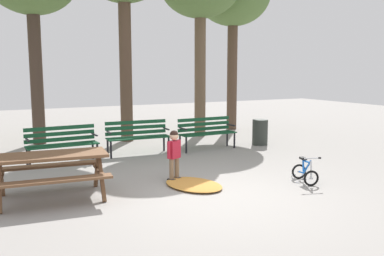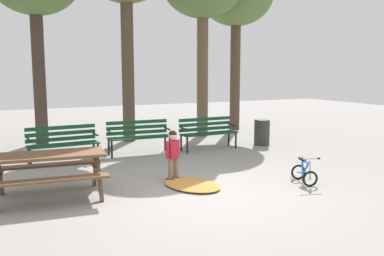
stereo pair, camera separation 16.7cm
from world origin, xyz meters
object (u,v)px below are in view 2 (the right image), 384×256
object	(u,v)px
child_standing	(173,152)
picnic_table	(49,164)
park_bench_left	(139,134)
park_bench_right	(208,131)
park_bench_far_left	(63,141)
kids_bicycle	(304,173)
trash_bin	(262,132)

from	to	relation	value
child_standing	picnic_table	bearing A→B (deg)	-177.75
park_bench_left	park_bench_right	xyz separation A→B (m)	(1.89, -0.20, 0.00)
park_bench_far_left	park_bench_right	bearing A→B (deg)	0.07
park_bench_far_left	park_bench_left	bearing A→B (deg)	6.21
park_bench_far_left	park_bench_right	distance (m)	3.80
park_bench_far_left	kids_bicycle	bearing A→B (deg)	-44.77
child_standing	trash_bin	distance (m)	4.57
park_bench_left	child_standing	size ratio (longest dim) A/B	1.63
park_bench_left	park_bench_far_left	bearing A→B (deg)	-173.79
kids_bicycle	park_bench_left	bearing A→B (deg)	115.71
picnic_table	park_bench_far_left	world-z (taller)	park_bench_far_left
park_bench_far_left	trash_bin	xyz separation A→B (m)	(5.50, -0.12, -0.15)
picnic_table	park_bench_left	xyz separation A→B (m)	(2.54, 2.89, -0.08)
park_bench_right	trash_bin	world-z (taller)	park_bench_right
park_bench_far_left	kids_bicycle	size ratio (longest dim) A/B	2.61
park_bench_far_left	child_standing	distance (m)	3.08
picnic_table	child_standing	distance (m)	2.28
trash_bin	child_standing	bearing A→B (deg)	-147.24
park_bench_left	trash_bin	distance (m)	3.60
park_bench_left	child_standing	distance (m)	2.81
picnic_table	park_bench_far_left	xyz separation A→B (m)	(0.63, 2.68, -0.08)
picnic_table	park_bench_right	xyz separation A→B (m)	(4.43, 2.69, -0.08)
park_bench_far_left	park_bench_left	distance (m)	1.92
trash_bin	park_bench_left	bearing A→B (deg)	174.71
park_bench_left	picnic_table	bearing A→B (deg)	-131.24
child_standing	kids_bicycle	bearing A→B (deg)	-29.15
park_bench_left	kids_bicycle	bearing A→B (deg)	-64.29
park_bench_far_left	park_bench_left	world-z (taller)	same
park_bench_left	park_bench_right	distance (m)	1.90
picnic_table	park_bench_far_left	distance (m)	2.76
picnic_table	trash_bin	distance (m)	6.64
trash_bin	park_bench_right	bearing A→B (deg)	175.65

